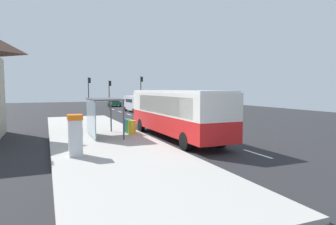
# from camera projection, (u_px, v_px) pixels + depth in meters

# --- Properties ---
(ground_plane) EXTENTS (56.00, 92.00, 0.04)m
(ground_plane) POSITION_uv_depth(u_px,v_px,m) (138.00, 118.00, 33.33)
(ground_plane) COLOR #262628
(sidewalk_platform) EXTENTS (6.20, 30.00, 0.18)m
(sidewalk_platform) POSITION_uv_depth(u_px,v_px,m) (99.00, 137.00, 19.83)
(sidewalk_platform) COLOR #ADAAA3
(sidewalk_platform) RESTS_ON ground
(lane_stripe_seg_0) EXTENTS (0.16, 2.20, 0.01)m
(lane_stripe_seg_0) POSITION_uv_depth(u_px,v_px,m) (257.00, 154.00, 15.01)
(lane_stripe_seg_0) COLOR silver
(lane_stripe_seg_0) RESTS_ON ground
(lane_stripe_seg_1) EXTENTS (0.16, 2.20, 0.01)m
(lane_stripe_seg_1) POSITION_uv_depth(u_px,v_px,m) (207.00, 139.00, 19.62)
(lane_stripe_seg_1) COLOR silver
(lane_stripe_seg_1) RESTS_ON ground
(lane_stripe_seg_2) EXTENTS (0.16, 2.20, 0.01)m
(lane_stripe_seg_2) POSITION_uv_depth(u_px,v_px,m) (177.00, 129.00, 24.22)
(lane_stripe_seg_2) COLOR silver
(lane_stripe_seg_2) RESTS_ON ground
(lane_stripe_seg_3) EXTENTS (0.16, 2.20, 0.01)m
(lane_stripe_seg_3) POSITION_uv_depth(u_px,v_px,m) (156.00, 123.00, 28.82)
(lane_stripe_seg_3) COLOR silver
(lane_stripe_seg_3) RESTS_ON ground
(lane_stripe_seg_4) EXTENTS (0.16, 2.20, 0.01)m
(lane_stripe_seg_4) POSITION_uv_depth(u_px,v_px,m) (141.00, 118.00, 33.43)
(lane_stripe_seg_4) COLOR silver
(lane_stripe_seg_4) RESTS_ON ground
(lane_stripe_seg_5) EXTENTS (0.16, 2.20, 0.01)m
(lane_stripe_seg_5) POSITION_uv_depth(u_px,v_px,m) (129.00, 114.00, 38.03)
(lane_stripe_seg_5) COLOR silver
(lane_stripe_seg_5) RESTS_ON ground
(lane_stripe_seg_6) EXTENTS (0.16, 2.20, 0.01)m
(lane_stripe_seg_6) POSITION_uv_depth(u_px,v_px,m) (120.00, 112.00, 42.63)
(lane_stripe_seg_6) COLOR silver
(lane_stripe_seg_6) RESTS_ON ground
(lane_stripe_seg_7) EXTENTS (0.16, 2.20, 0.01)m
(lane_stripe_seg_7) POSITION_uv_depth(u_px,v_px,m) (113.00, 109.00, 47.24)
(lane_stripe_seg_7) COLOR silver
(lane_stripe_seg_7) RESTS_ON ground
(bus) EXTENTS (2.64, 11.04, 3.21)m
(bus) POSITION_uv_depth(u_px,v_px,m) (175.00, 111.00, 19.53)
(bus) COLOR red
(bus) RESTS_ON ground
(white_van) EXTENTS (2.13, 5.25, 2.30)m
(white_van) POSITION_uv_depth(u_px,v_px,m) (136.00, 103.00, 42.03)
(white_van) COLOR silver
(white_van) RESTS_ON ground
(sedan_near) EXTENTS (1.85, 4.41, 1.52)m
(sedan_near) POSITION_uv_depth(u_px,v_px,m) (114.00, 102.00, 55.65)
(sedan_near) COLOR #195933
(sedan_near) RESTS_ON ground
(ticket_machine) EXTENTS (0.66, 0.76, 1.94)m
(ticket_machine) POSITION_uv_depth(u_px,v_px,m) (75.00, 135.00, 13.72)
(ticket_machine) COLOR silver
(ticket_machine) RESTS_ON sidewalk_platform
(recycling_bin_yellow) EXTENTS (0.52, 0.52, 0.95)m
(recycling_bin_yellow) POSITION_uv_depth(u_px,v_px,m) (132.00, 127.00, 20.30)
(recycling_bin_yellow) COLOR yellow
(recycling_bin_yellow) RESTS_ON sidewalk_platform
(recycling_bin_green) EXTENTS (0.52, 0.52, 0.95)m
(recycling_bin_green) POSITION_uv_depth(u_px,v_px,m) (129.00, 126.00, 20.95)
(recycling_bin_green) COLOR green
(recycling_bin_green) RESTS_ON sidewalk_platform
(recycling_bin_blue) EXTENTS (0.52, 0.52, 0.95)m
(recycling_bin_blue) POSITION_uv_depth(u_px,v_px,m) (127.00, 125.00, 21.59)
(recycling_bin_blue) COLOR blue
(recycling_bin_blue) RESTS_ON sidewalk_platform
(traffic_light_near_side) EXTENTS (0.49, 0.28, 5.43)m
(traffic_light_near_side) POSITION_uv_depth(u_px,v_px,m) (141.00, 87.00, 50.22)
(traffic_light_near_side) COLOR #2D2D2D
(traffic_light_near_side) RESTS_ON ground
(traffic_light_far_side) EXTENTS (0.49, 0.28, 5.17)m
(traffic_light_far_side) POSITION_uv_depth(u_px,v_px,m) (89.00, 88.00, 47.69)
(traffic_light_far_side) COLOR #2D2D2D
(traffic_light_far_side) RESTS_ON ground
(traffic_light_median) EXTENTS (0.49, 0.28, 4.73)m
(traffic_light_median) POSITION_uv_depth(u_px,v_px,m) (110.00, 90.00, 49.78)
(traffic_light_median) COLOR #2D2D2D
(traffic_light_median) RESTS_ON ground
(bus_shelter) EXTENTS (1.80, 4.00, 2.50)m
(bus_shelter) POSITION_uv_depth(u_px,v_px,m) (99.00, 107.00, 19.32)
(bus_shelter) COLOR #4C4C51
(bus_shelter) RESTS_ON sidewalk_platform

